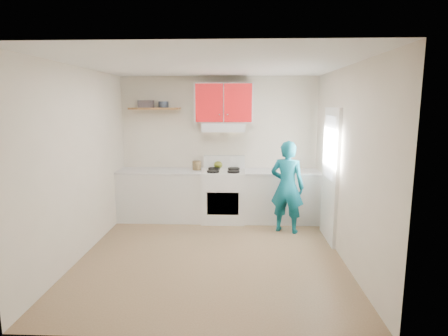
{
  "coord_description": "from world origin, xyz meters",
  "views": [
    {
      "loc": [
        0.38,
        -4.89,
        2.1
      ],
      "look_at": [
        0.15,
        0.55,
        1.15
      ],
      "focal_mm": 29.47,
      "sensor_mm": 36.0,
      "label": 1
    }
  ],
  "objects_px": {
    "tin": "(163,104)",
    "stove": "(224,196)",
    "person": "(287,187)",
    "crock": "(197,166)",
    "kettle": "(218,165)"
  },
  "relations": [
    {
      "from": "crock",
      "to": "kettle",
      "type": "bearing_deg",
      "value": 26.02
    },
    {
      "from": "kettle",
      "to": "person",
      "type": "xyz_separation_m",
      "value": [
        1.18,
        -0.8,
        -0.23
      ]
    },
    {
      "from": "stove",
      "to": "kettle",
      "type": "xyz_separation_m",
      "value": [
        -0.11,
        0.25,
        0.53
      ]
    },
    {
      "from": "tin",
      "to": "person",
      "type": "xyz_separation_m",
      "value": [
        2.16,
        -0.76,
        -1.33
      ]
    },
    {
      "from": "tin",
      "to": "kettle",
      "type": "bearing_deg",
      "value": 2.4
    },
    {
      "from": "stove",
      "to": "person",
      "type": "bearing_deg",
      "value": -27.31
    },
    {
      "from": "crock",
      "to": "tin",
      "type": "bearing_deg",
      "value": 166.59
    },
    {
      "from": "tin",
      "to": "stove",
      "type": "bearing_deg",
      "value": -10.83
    },
    {
      "from": "kettle",
      "to": "crock",
      "type": "bearing_deg",
      "value": -153.78
    },
    {
      "from": "stove",
      "to": "person",
      "type": "height_order",
      "value": "person"
    },
    {
      "from": "tin",
      "to": "crock",
      "type": "height_order",
      "value": "tin"
    },
    {
      "from": "stove",
      "to": "tin",
      "type": "distance_m",
      "value": 1.98
    },
    {
      "from": "tin",
      "to": "person",
      "type": "relative_size",
      "value": 0.12
    },
    {
      "from": "kettle",
      "to": "person",
      "type": "bearing_deg",
      "value": -34.03
    },
    {
      "from": "stove",
      "to": "person",
      "type": "distance_m",
      "value": 1.24
    }
  ]
}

